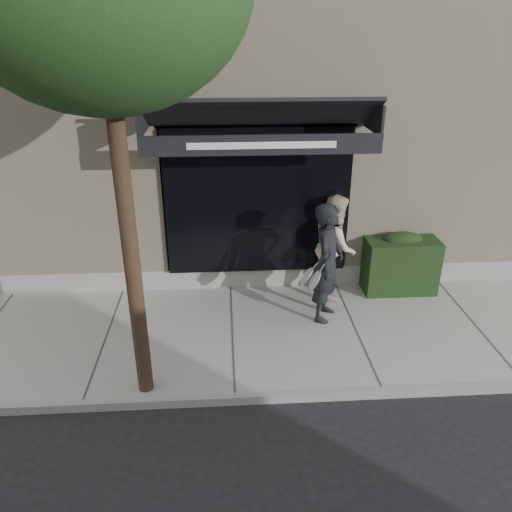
{
  "coord_description": "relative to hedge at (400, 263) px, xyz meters",
  "views": [
    {
      "loc": [
        -2.06,
        -6.79,
        4.59
      ],
      "look_at": [
        -1.58,
        0.6,
        1.17
      ],
      "focal_mm": 35.0,
      "sensor_mm": 36.0,
      "label": 1
    }
  ],
  "objects": [
    {
      "name": "sidewalk",
      "position": [
        -1.1,
        -1.25,
        -0.6
      ],
      "size": [
        20.0,
        3.0,
        0.12
      ],
      "primitive_type": "cube",
      "color": "#9D9D98",
      "rests_on": "ground"
    },
    {
      "name": "hedge",
      "position": [
        0.0,
        0.0,
        0.0
      ],
      "size": [
        1.3,
        0.7,
        1.14
      ],
      "color": "black",
      "rests_on": "sidewalk"
    },
    {
      "name": "building_facade",
      "position": [
        -1.11,
        3.71,
        2.08
      ],
      "size": [
        14.3,
        8.04,
        5.64
      ],
      "color": "beige",
      "rests_on": "ground"
    },
    {
      "name": "curb",
      "position": [
        -1.1,
        -2.8,
        -0.59
      ],
      "size": [
        20.0,
        0.1,
        0.14
      ],
      "primitive_type": "cube",
      "color": "gray",
      "rests_on": "ground"
    },
    {
      "name": "pedestrian_back",
      "position": [
        -1.24,
        -0.05,
        0.4
      ],
      "size": [
        0.77,
        0.96,
        1.87
      ],
      "color": "beige",
      "rests_on": "sidewalk"
    },
    {
      "name": "pedestrian_front",
      "position": [
        -1.54,
        -0.88,
        0.46
      ],
      "size": [
        0.88,
        0.96,
        2.0
      ],
      "color": "black",
      "rests_on": "sidewalk"
    },
    {
      "name": "ground",
      "position": [
        -1.1,
        -1.25,
        -0.66
      ],
      "size": [
        80.0,
        80.0,
        0.0
      ],
      "primitive_type": "plane",
      "color": "black",
      "rests_on": "ground"
    }
  ]
}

